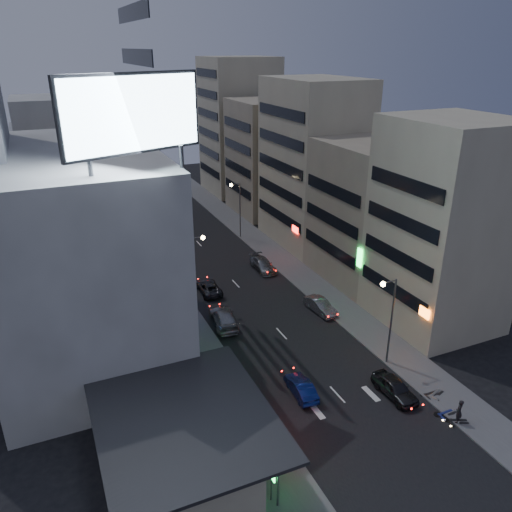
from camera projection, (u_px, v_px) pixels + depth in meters
ground at (367, 427)px, 36.41m from camera, size 180.00×180.00×0.00m
sidewalk_left at (160, 282)px, 58.70m from camera, size 4.00×120.00×0.12m
sidewalk_right at (282, 260)px, 64.65m from camera, size 4.00×120.00×0.12m
food_court at (172, 444)px, 32.16m from camera, size 11.00×13.00×3.88m
white_building at (78, 253)px, 43.45m from camera, size 14.00×24.00×18.00m
shophouse_near at (443, 226)px, 46.95m from camera, size 10.00×11.00×20.00m
shophouse_mid at (372, 212)px, 57.61m from camera, size 11.00×12.00×16.00m
shophouse_far at (313, 164)px, 67.21m from camera, size 10.00×14.00×22.00m
far_left_a at (70, 177)px, 64.69m from camera, size 11.00×10.00×20.00m
far_left_b at (61, 174)px, 76.43m from camera, size 12.00×10.00×15.00m
far_right_a at (269, 157)px, 80.82m from camera, size 11.00×12.00×18.00m
far_right_b at (239, 126)px, 91.64m from camera, size 12.00×12.00×24.00m
billboard at (133, 115)px, 31.56m from camera, size 9.52×3.75×6.20m
street_lamp_right_near at (389, 310)px, 41.58m from camera, size 1.60×0.44×8.02m
street_lamp_left at (195, 262)px, 50.67m from camera, size 1.60×0.44×8.02m
street_lamp_right_far at (237, 202)px, 70.24m from camera, size 1.60×0.44×8.02m
parked_car_right_near at (395, 388)px, 39.39m from camera, size 1.88×4.42×1.49m
parked_car_right_mid at (320, 306)px, 51.89m from camera, size 1.88×4.40×1.41m
parked_car_left at (209, 287)px, 55.98m from camera, size 2.30×4.70×1.29m
parked_car_right_far at (263, 265)px, 61.65m from camera, size 2.11×5.01×1.44m
road_car_blue at (301, 387)px, 39.56m from camera, size 1.70×4.12×1.33m
road_car_silver at (224, 318)px, 49.42m from camera, size 3.01×5.71×1.58m
person at (459, 411)px, 36.36m from camera, size 0.83×0.76×1.91m
scooter_black_a at (468, 413)px, 36.76m from camera, size 1.40×2.03×1.18m
scooter_silver_a at (453, 404)px, 37.83m from camera, size 0.83×1.69×0.99m
scooter_blue at (452, 403)px, 37.79m from camera, size 0.65×1.93×1.18m
scooter_black_b at (437, 384)px, 39.86m from camera, size 0.71×1.91×1.15m
scooter_silver_b at (439, 383)px, 40.03m from camera, size 1.24×2.08×1.21m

